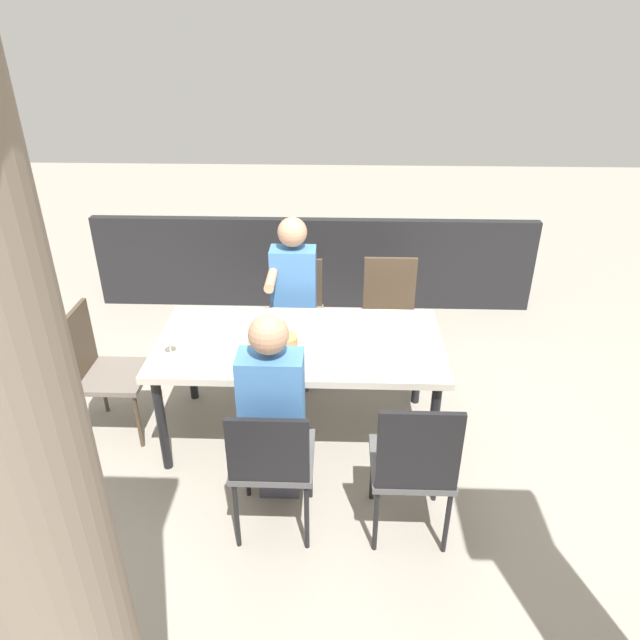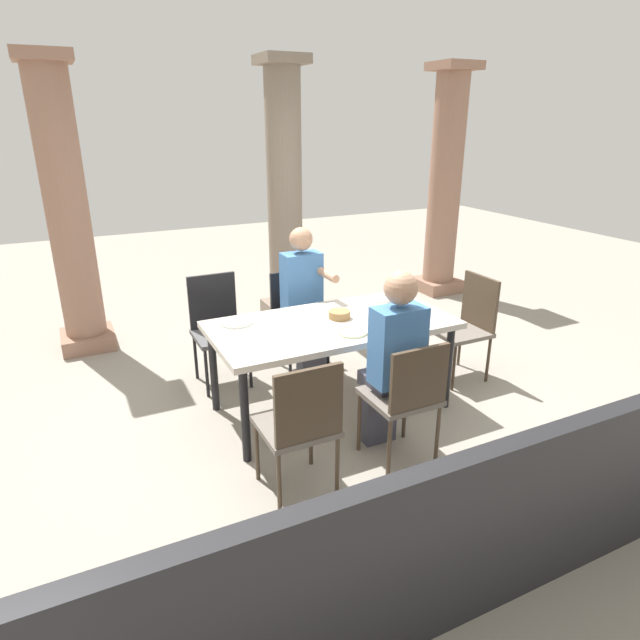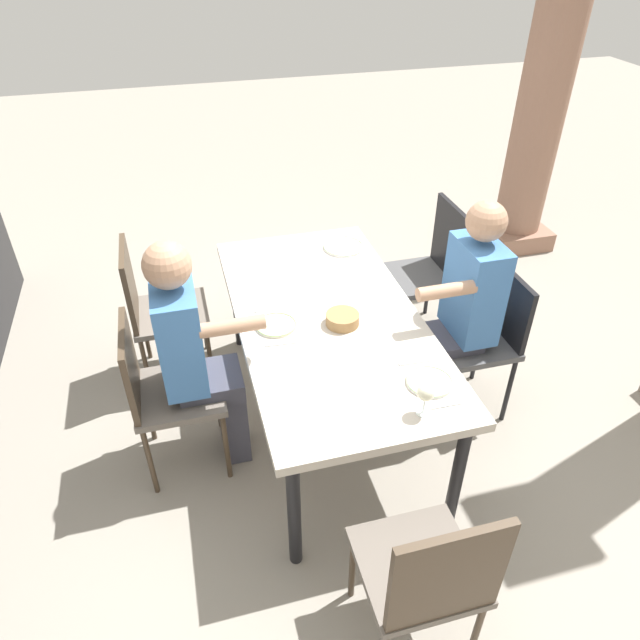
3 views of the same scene
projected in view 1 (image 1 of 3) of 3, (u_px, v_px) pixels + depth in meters
The scene contains 22 objects.
ground_plane at pixel (301, 431), 4.11m from camera, with size 16.00×16.00×0.00m, color gray.
dining_table at pixel (300, 349), 3.79m from camera, with size 1.85×0.93×0.74m.
chair_west_north at pixel (414, 462), 3.05m from camera, with size 0.44×0.44×0.95m.
chair_west_south at pixel (390, 309), 4.62m from camera, with size 0.44×0.44×0.92m.
chair_mid_north at pixel (272, 459), 3.08m from camera, with size 0.44×0.44×0.88m.
chair_mid_south at pixel (295, 308), 4.64m from camera, with size 0.44×0.44×0.90m.
chair_head_east at pixel (100, 366), 3.90m from camera, with size 0.44×0.44×0.93m.
diner_woman_green at pixel (293, 298), 4.38m from camera, with size 0.35×0.50×1.32m.
diner_man_white at pixel (273, 411), 3.15m from camera, with size 0.35×0.49×1.33m.
stone_column_centre at pixel (39, 547), 1.53m from camera, with size 0.50×0.50×2.81m.
patio_railing at pixel (313, 263), 5.66m from camera, with size 4.25×0.10×0.90m, color black.
plate_0 at pixel (407, 366), 3.48m from camera, with size 0.25×0.25×0.02m.
fork_0 at pixel (432, 367), 3.47m from camera, with size 0.02×0.17×0.01m, color silver.
spoon_0 at pixel (382, 366), 3.48m from camera, with size 0.02×0.17×0.01m, color silver.
plate_1 at pixel (298, 319), 4.00m from camera, with size 0.21×0.21×0.02m.
fork_1 at pixel (320, 320), 4.00m from camera, with size 0.02×0.17×0.01m, color silver.
spoon_1 at pixel (277, 319), 4.01m from camera, with size 0.02×0.17×0.01m, color silver.
plate_2 at pixel (193, 362), 3.51m from camera, with size 0.21×0.21×0.02m.
wine_glass_2 at pixel (169, 339), 3.55m from camera, with size 0.08×0.08×0.15m.
fork_2 at pixel (218, 363), 3.51m from camera, with size 0.02×0.17×0.01m, color silver.
spoon_2 at pixel (169, 363), 3.52m from camera, with size 0.02×0.17×0.01m, color silver.
bread_basket at pixel (284, 340), 3.70m from camera, with size 0.17×0.17×0.06m, color #9E7547.
Camera 1 is at (-0.25, 3.24, 2.63)m, focal length 32.57 mm.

